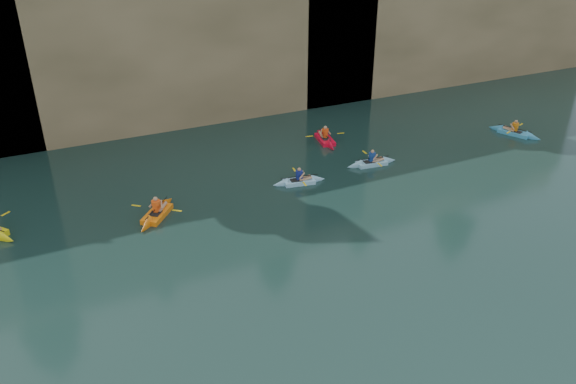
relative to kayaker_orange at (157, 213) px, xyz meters
name	(u,v)px	position (x,y,z in m)	size (l,w,h in m)	color
ground	(373,371)	(3.35, -11.62, -0.14)	(160.00, 160.00, 0.00)	black
cliff	(130,5)	(3.35, 18.38, 5.86)	(70.00, 16.00, 12.00)	tan
cliff_slab_center	(192,26)	(5.35, 10.98, 5.56)	(24.00, 2.40, 11.40)	#957E5A
cliff_slab_east	(460,14)	(25.35, 10.98, 4.78)	(26.00, 2.40, 9.84)	#957E5A
sea_cave_center	(97,112)	(-0.65, 10.33, 1.46)	(3.50, 1.00, 3.20)	black
sea_cave_east	(317,72)	(13.35, 10.33, 2.11)	(5.00, 1.00, 4.50)	black
kayaker_orange	(157,213)	(0.00, 0.00, 0.00)	(2.48, 2.81, 1.16)	orange
kayaker_ltblue_near	(299,181)	(6.93, 0.20, -0.02)	(2.69, 2.06, 1.03)	#95D3FA
kayaker_red_far	(325,139)	(10.70, 4.42, 0.00)	(2.25, 3.20, 1.15)	red
kayaker_ltblue_mid	(372,163)	(11.27, 0.51, -0.01)	(2.83, 2.11, 1.05)	#88C5E4
kayaker_blue_east	(514,132)	(21.16, 0.54, -0.01)	(2.08, 3.14, 1.10)	#3D9DD0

